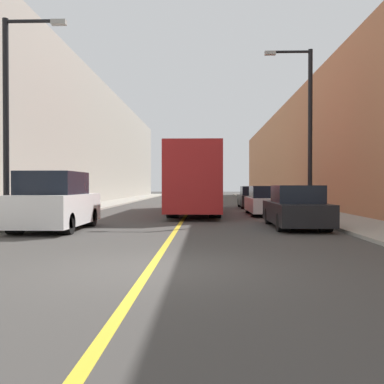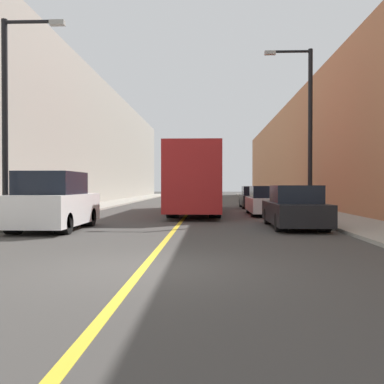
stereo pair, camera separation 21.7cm
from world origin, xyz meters
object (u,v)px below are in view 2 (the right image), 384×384
street_lamp_left (10,109)px  bus (197,179)px  parked_suv_left (53,203)px  car_right_far (255,198)px  car_right_near (295,209)px  car_right_mid (267,202)px  street_lamp_right (307,122)px

street_lamp_left → bus: bearing=58.9°
parked_suv_left → car_right_far: size_ratio=1.03×
car_right_far → street_lamp_left: size_ratio=0.63×
parked_suv_left → car_right_near: 8.44m
car_right_near → car_right_mid: car_right_near is taller
bus → street_lamp_right: street_lamp_right is taller
bus → parked_suv_left: 10.91m
bus → street_lamp_left: size_ratio=1.84×
car_right_mid → car_right_near: bearing=-89.1°
parked_suv_left → car_right_far: parked_suv_left is taller
parked_suv_left → street_lamp_right: 11.64m
car_right_far → car_right_near: bearing=-89.8°
bus → car_right_near: bearing=-66.7°
bus → street_lamp_left: 11.86m
car_right_near → street_lamp_left: (-9.81, -1.18, 3.41)m
bus → parked_suv_left: bus is taller
parked_suv_left → street_lamp_left: street_lamp_left is taller
bus → car_right_near: size_ratio=2.78×
parked_suv_left → car_right_mid: bearing=44.0°
bus → car_right_mid: 4.29m
car_right_mid → street_lamp_right: bearing=-60.6°
parked_suv_left → street_lamp_left: (-1.44, -0.12, 3.19)m
street_lamp_left → street_lamp_right: street_lamp_right is taller
car_right_near → car_right_far: car_right_near is taller
car_right_near → car_right_mid: bearing=90.9°
bus → parked_suv_left: bearing=-115.0°
street_lamp_left → car_right_mid: bearing=39.8°
bus → car_right_far: (3.74, 5.38, -1.19)m
car_right_near → bus: bearing=113.3°
car_right_near → street_lamp_left: bearing=-173.1°
parked_suv_left → street_lamp_right: size_ratio=0.60×
street_lamp_right → car_right_near: bearing=-107.0°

